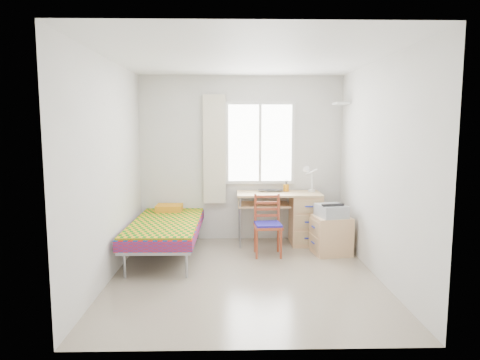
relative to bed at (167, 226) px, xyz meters
name	(u,v)px	position (x,y,z in m)	size (l,w,h in m)	color
floor	(245,276)	(1.07, -0.90, -0.42)	(3.50, 3.50, 0.00)	#BCAD93
ceiling	(245,57)	(1.07, -0.90, 2.18)	(3.50, 3.50, 0.00)	white
wall_back	(241,159)	(1.07, 0.85, 0.88)	(3.20, 3.20, 0.00)	silver
wall_left	(109,170)	(-0.53, -0.90, 0.88)	(3.50, 3.50, 0.00)	silver
wall_right	(379,170)	(2.67, -0.90, 0.88)	(3.50, 3.50, 0.00)	silver
window	(260,143)	(1.37, 0.82, 1.13)	(1.10, 0.04, 1.30)	white
curtain	(214,150)	(0.65, 0.78, 1.03)	(0.35, 0.05, 1.70)	beige
floating_shelf	(341,104)	(2.56, 0.50, 1.73)	(0.20, 0.32, 0.03)	white
bed	(167,226)	(0.00, 0.00, 0.00)	(0.94, 1.99, 0.86)	gray
desk	(301,216)	(1.99, 0.53, 0.02)	(1.28, 0.60, 0.80)	tan
chair	(268,221)	(1.44, -0.03, 0.07)	(0.40, 0.40, 0.86)	#953A1C
cabinet	(331,235)	(2.34, -0.04, -0.14)	(0.56, 0.51, 0.54)	tan
printer	(331,210)	(2.33, -0.04, 0.22)	(0.44, 0.48, 0.18)	#B0B4B9
laptop	(271,191)	(1.53, 0.59, 0.40)	(0.38, 0.25, 0.03)	black
pen_cup	(286,188)	(1.78, 0.67, 0.44)	(0.09, 0.09, 0.11)	orange
task_lamp	(309,176)	(2.10, 0.50, 0.65)	(0.23, 0.33, 0.42)	white
book	(264,206)	(1.42, 0.52, 0.17)	(0.17, 0.23, 0.02)	gray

